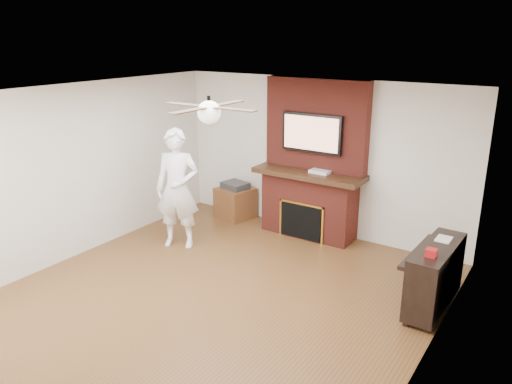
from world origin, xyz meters
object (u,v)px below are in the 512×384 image
Objects in this scene: person at (178,189)px; piano at (434,275)px; fireplace at (312,175)px; side_table at (235,201)px.

piano is at bearing -20.23° from person.
person reaches higher than piano.
fireplace is at bearing 22.12° from person.
person reaches higher than side_table.
fireplace is at bearing 153.16° from piano.
person is 1.59m from side_table.
person is at bearing -133.54° from fireplace.
piano reaches higher than side_table.
fireplace reaches higher than piano.
person is 1.48× the size of piano.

